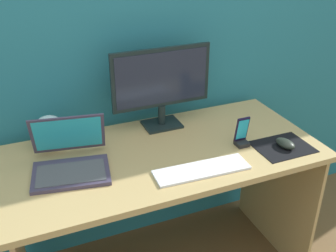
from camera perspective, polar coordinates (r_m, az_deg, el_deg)
name	(u,v)px	position (r m, az deg, el deg)	size (l,w,h in m)	color
wall_back	(130,20)	(1.95, -5.35, 14.77)	(6.00, 0.04, 2.50)	#226B7B
desk	(163,181)	(1.87, -0.68, -7.78)	(1.40, 0.66, 0.75)	tan
monitor	(162,83)	(1.91, -0.92, 6.04)	(0.49, 0.14, 0.40)	black
laptop	(70,160)	(1.69, -13.68, -4.65)	(0.35, 0.34, 0.21)	#3C3349
fishbowl	(50,132)	(1.87, -16.39, -0.77)	(0.15, 0.15, 0.15)	silver
keyboard_external	(202,170)	(1.66, 4.79, -6.19)	(0.40, 0.12, 0.01)	white
mousepad	(283,147)	(1.89, 15.90, -2.84)	(0.25, 0.20, 0.00)	black
mouse	(285,143)	(1.88, 16.27, -2.39)	(0.06, 0.10, 0.04)	black
phone_in_dock	(242,136)	(1.84, 10.40, -1.34)	(0.06, 0.05, 0.14)	black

